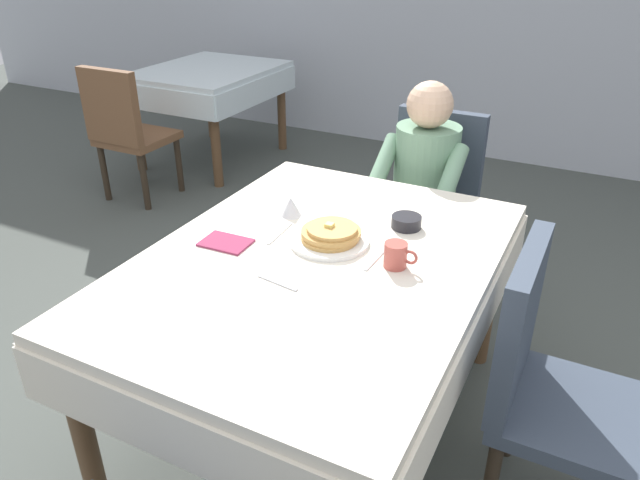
# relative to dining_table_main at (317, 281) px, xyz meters

# --- Properties ---
(ground_plane) EXTENTS (14.00, 14.00, 0.00)m
(ground_plane) POSITION_rel_dining_table_main_xyz_m (0.00, 0.00, -0.65)
(ground_plane) COLOR #474C47
(dining_table_main) EXTENTS (1.12, 1.52, 0.74)m
(dining_table_main) POSITION_rel_dining_table_main_xyz_m (0.00, 0.00, 0.00)
(dining_table_main) COLOR silver
(dining_table_main) RESTS_ON ground
(chair_diner) EXTENTS (0.44, 0.45, 0.93)m
(chair_diner) POSITION_rel_dining_table_main_xyz_m (0.04, 1.17, -0.12)
(chair_diner) COLOR #384251
(chair_diner) RESTS_ON ground
(diner_person) EXTENTS (0.40, 0.43, 1.12)m
(diner_person) POSITION_rel_dining_table_main_xyz_m (0.04, 1.01, 0.02)
(diner_person) COLOR gray
(diner_person) RESTS_ON ground
(chair_right_side) EXTENTS (0.45, 0.44, 0.93)m
(chair_right_side) POSITION_rel_dining_table_main_xyz_m (0.77, 0.00, -0.12)
(chair_right_side) COLOR #384251
(chair_right_side) RESTS_ON ground
(plate_breakfast) EXTENTS (0.28, 0.28, 0.02)m
(plate_breakfast) POSITION_rel_dining_table_main_xyz_m (-0.01, 0.12, 0.10)
(plate_breakfast) COLOR white
(plate_breakfast) RESTS_ON dining_table_main
(breakfast_stack) EXTENTS (0.21, 0.22, 0.06)m
(breakfast_stack) POSITION_rel_dining_table_main_xyz_m (-0.01, 0.12, 0.13)
(breakfast_stack) COLOR tan
(breakfast_stack) RESTS_ON plate_breakfast
(cup_coffee) EXTENTS (0.11, 0.08, 0.08)m
(cup_coffee) POSITION_rel_dining_table_main_xyz_m (0.26, 0.07, 0.13)
(cup_coffee) COLOR #B24C42
(cup_coffee) RESTS_ON dining_table_main
(bowl_butter) EXTENTS (0.11, 0.11, 0.04)m
(bowl_butter) POSITION_rel_dining_table_main_xyz_m (0.19, 0.35, 0.11)
(bowl_butter) COLOR black
(bowl_butter) RESTS_ON dining_table_main
(syrup_pitcher) EXTENTS (0.08, 0.08, 0.07)m
(syrup_pitcher) POSITION_rel_dining_table_main_xyz_m (-0.24, 0.25, 0.13)
(syrup_pitcher) COLOR silver
(syrup_pitcher) RESTS_ON dining_table_main
(fork_left_of_plate) EXTENTS (0.02, 0.18, 0.00)m
(fork_left_of_plate) POSITION_rel_dining_table_main_xyz_m (-0.20, 0.10, 0.09)
(fork_left_of_plate) COLOR silver
(fork_left_of_plate) RESTS_ON dining_table_main
(knife_right_of_plate) EXTENTS (0.02, 0.20, 0.00)m
(knife_right_of_plate) POSITION_rel_dining_table_main_xyz_m (0.18, 0.10, 0.09)
(knife_right_of_plate) COLOR silver
(knife_right_of_plate) RESTS_ON dining_table_main
(spoon_near_edge) EXTENTS (0.15, 0.04, 0.00)m
(spoon_near_edge) POSITION_rel_dining_table_main_xyz_m (-0.03, -0.20, 0.09)
(spoon_near_edge) COLOR silver
(spoon_near_edge) RESTS_ON dining_table_main
(napkin_folded) EXTENTS (0.17, 0.13, 0.01)m
(napkin_folded) POSITION_rel_dining_table_main_xyz_m (-0.33, -0.05, 0.09)
(napkin_folded) COLOR #8C2D4C
(napkin_folded) RESTS_ON dining_table_main
(background_table_far) EXTENTS (0.92, 1.12, 0.74)m
(background_table_far) POSITION_rel_dining_table_main_xyz_m (-2.12, 2.27, -0.03)
(background_table_far) COLOR silver
(background_table_far) RESTS_ON ground
(background_chair_empty) EXTENTS (0.44, 0.45, 0.93)m
(background_chair_empty) POSITION_rel_dining_table_main_xyz_m (-2.12, 1.32, -0.12)
(background_chair_empty) COLOR brown
(background_chair_empty) RESTS_ON ground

